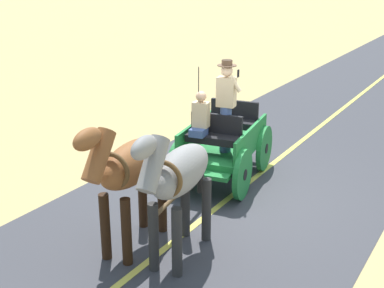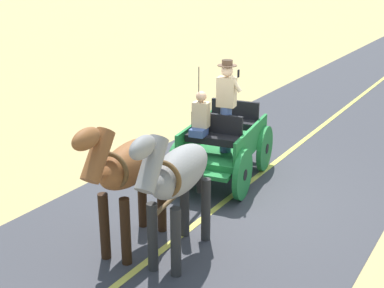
# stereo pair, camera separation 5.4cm
# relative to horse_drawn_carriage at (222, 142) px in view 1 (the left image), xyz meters

# --- Properties ---
(ground_plane) EXTENTS (200.00, 200.00, 0.00)m
(ground_plane) POSITION_rel_horse_drawn_carriage_xyz_m (-0.55, 0.35, -0.82)
(ground_plane) COLOR tan
(road_surface) EXTENTS (5.50, 160.00, 0.01)m
(road_surface) POSITION_rel_horse_drawn_carriage_xyz_m (-0.55, 0.35, -0.81)
(road_surface) COLOR #38383D
(road_surface) RESTS_ON ground
(road_centre_stripe) EXTENTS (0.12, 160.00, 0.00)m
(road_centre_stripe) POSITION_rel_horse_drawn_carriage_xyz_m (-0.55, 0.35, -0.81)
(road_centre_stripe) COLOR #DBCC4C
(road_centre_stripe) RESTS_ON road_surface
(horse_drawn_carriage) EXTENTS (1.78, 4.51, 2.50)m
(horse_drawn_carriage) POSITION_rel_horse_drawn_carriage_xyz_m (0.00, 0.00, 0.00)
(horse_drawn_carriage) COLOR #1E7233
(horse_drawn_carriage) RESTS_ON ground
(horse_near_side) EXTENTS (0.78, 2.15, 2.21)m
(horse_near_side) POSITION_rel_horse_drawn_carriage_xyz_m (-0.86, 2.93, 0.51)
(horse_near_side) COLOR gray
(horse_near_side) RESTS_ON ground
(horse_off_side) EXTENTS (0.74, 2.14, 2.21)m
(horse_off_side) POSITION_rel_horse_drawn_carriage_xyz_m (-0.09, 3.05, 0.51)
(horse_off_side) COLOR brown
(horse_off_side) RESTS_ON ground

